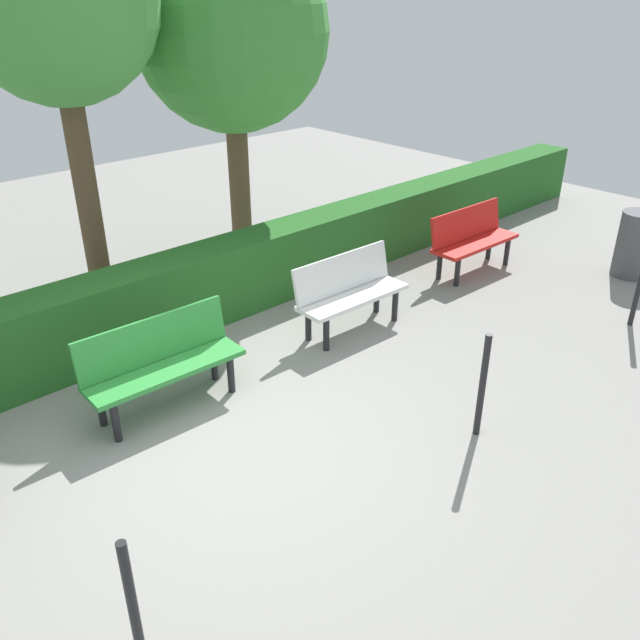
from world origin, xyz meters
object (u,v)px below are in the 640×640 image
bench_green (161,360)px  tree_mid (55,3)px  bench_red (472,237)px  trash_bin (635,244)px  tree_near (231,33)px  bench_white (349,290)px

bench_green → tree_mid: 3.83m
bench_red → trash_bin: 2.16m
trash_bin → bench_green: bearing=-14.4°
tree_near → tree_mid: 2.20m
bench_red → tree_mid: bearing=-28.4°
bench_red → bench_green: bearing=1.7°
bench_red → bench_white: 2.42m
bench_white → bench_green: bench_green is taller
bench_green → trash_bin: trash_bin is taller
tree_near → bench_green: bearing=41.6°
tree_mid → trash_bin: size_ratio=5.06×
trash_bin → bench_red: bearing=-47.5°
bench_white → bench_green: 2.36m
tree_mid → bench_green: bearing=76.3°
bench_white → bench_green: bearing=0.0°
bench_red → bench_green: size_ratio=0.94×
bench_red → tree_mid: tree_mid is taller
bench_green → tree_near: (-2.76, -2.45, 2.51)m
bench_white → tree_near: bearing=-97.1°
tree_mid → trash_bin: (-5.65, 4.03, -2.93)m
tree_near → bench_red: bearing=129.3°
bench_green → bench_white: bearing=-179.7°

